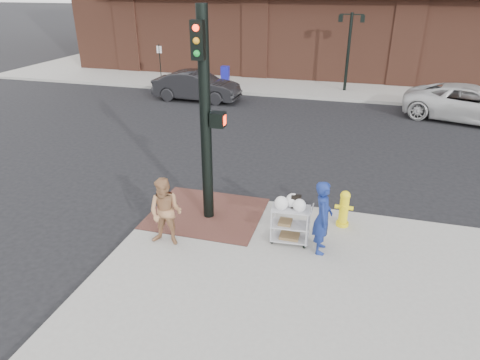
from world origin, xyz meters
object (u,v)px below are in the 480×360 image
(sedan_dark, at_px, (197,86))
(utility_cart, at_px, (290,221))
(pedestrian_tan, at_px, (166,212))
(traffic_signal_pole, at_px, (206,113))
(woman_blue, at_px, (323,217))
(fire_hydrant, at_px, (344,208))
(minivan_white, at_px, (471,104))
(lamp_post, at_px, (349,43))

(sedan_dark, bearing_deg, utility_cart, -149.20)
(pedestrian_tan, bearing_deg, traffic_signal_pole, 68.74)
(pedestrian_tan, bearing_deg, sedan_dark, 106.62)
(traffic_signal_pole, height_order, woman_blue, traffic_signal_pole)
(woman_blue, distance_m, pedestrian_tan, 3.41)
(pedestrian_tan, height_order, sedan_dark, pedestrian_tan)
(fire_hydrant, bearing_deg, pedestrian_tan, -153.53)
(sedan_dark, distance_m, minivan_white, 12.76)
(woman_blue, bearing_deg, sedan_dark, 27.24)
(woman_blue, distance_m, utility_cart, 0.78)
(sedan_dark, bearing_deg, minivan_white, -89.60)
(pedestrian_tan, relative_size, utility_cart, 1.35)
(traffic_signal_pole, height_order, pedestrian_tan, traffic_signal_pole)
(traffic_signal_pole, bearing_deg, pedestrian_tan, -109.67)
(lamp_post, distance_m, sedan_dark, 8.34)
(woman_blue, relative_size, minivan_white, 0.30)
(woman_blue, bearing_deg, minivan_white, -27.63)
(minivan_white, distance_m, fire_hydrant, 11.86)
(pedestrian_tan, xyz_separation_m, fire_hydrant, (3.76, 1.87, -0.32))
(fire_hydrant, bearing_deg, minivan_white, 66.38)
(traffic_signal_pole, distance_m, pedestrian_tan, 2.40)
(woman_blue, xyz_separation_m, minivan_white, (5.16, 12.09, -0.22))
(lamp_post, xyz_separation_m, woman_blue, (0.38, -15.98, -1.64))
(utility_cart, bearing_deg, pedestrian_tan, -163.33)
(lamp_post, relative_size, pedestrian_tan, 2.51)
(lamp_post, bearing_deg, minivan_white, -35.08)
(traffic_signal_pole, height_order, minivan_white, traffic_signal_pole)
(lamp_post, height_order, sedan_dark, lamp_post)
(lamp_post, distance_m, pedestrian_tan, 16.97)
(lamp_post, relative_size, sedan_dark, 0.90)
(traffic_signal_pole, relative_size, utility_cart, 4.24)
(woman_blue, distance_m, minivan_white, 13.15)
(lamp_post, distance_m, minivan_white, 7.01)
(minivan_white, relative_size, fire_hydrant, 5.93)
(woman_blue, xyz_separation_m, pedestrian_tan, (-3.35, -0.64, -0.04))
(sedan_dark, bearing_deg, pedestrian_tan, -160.62)
(minivan_white, bearing_deg, woman_blue, 173.14)
(lamp_post, height_order, utility_cart, lamp_post)
(utility_cart, relative_size, fire_hydrant, 1.28)
(pedestrian_tan, xyz_separation_m, utility_cart, (2.64, 0.79, -0.26))
(sedan_dark, xyz_separation_m, minivan_white, (12.76, -0.17, 0.03))
(woman_blue, bearing_deg, utility_cart, 73.44)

